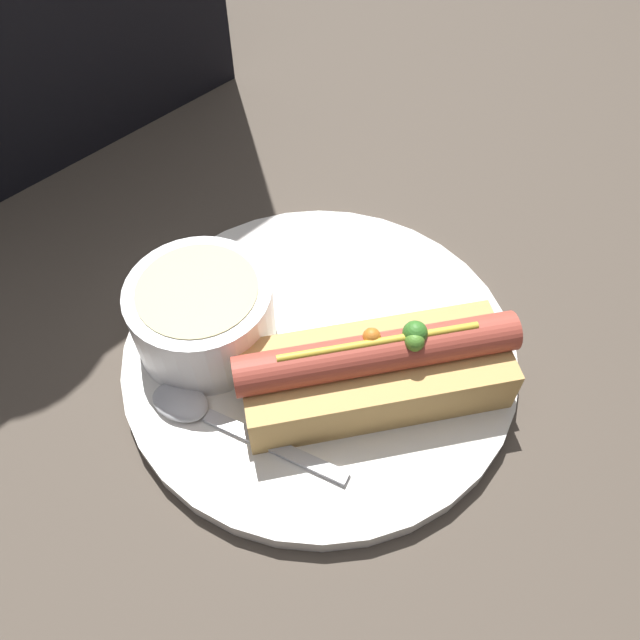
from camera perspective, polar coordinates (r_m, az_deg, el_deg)
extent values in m
plane|color=#4C4238|center=(0.46, 0.00, -3.39)|extent=(4.00, 4.00, 0.00)
cylinder|color=white|center=(0.45, 0.00, -2.90)|extent=(0.28, 0.28, 0.01)
cube|color=tan|center=(0.42, 5.37, -4.68)|extent=(0.18, 0.15, 0.04)
cylinder|color=#B24738|center=(0.40, 5.64, -2.72)|extent=(0.17, 0.12, 0.03)
sphere|color=#518C2D|center=(0.39, 8.64, -1.96)|extent=(0.01, 0.01, 0.01)
sphere|color=orange|center=(0.39, 5.12, -1.20)|extent=(0.01, 0.01, 0.01)
sphere|color=#387A28|center=(0.39, 8.68, -1.19)|extent=(0.02, 0.02, 0.02)
cylinder|color=gold|center=(0.39, 5.79, -1.68)|extent=(0.11, 0.08, 0.01)
cylinder|color=white|center=(0.44, -10.66, 0.48)|extent=(0.10, 0.10, 0.05)
cylinder|color=#D1C184|center=(0.42, -11.10, 2.33)|extent=(0.08, 0.08, 0.01)
cube|color=#B7B7BC|center=(0.41, -4.16, -11.45)|extent=(0.04, 0.10, 0.00)
ellipsoid|color=#B7B7BC|center=(0.43, -12.64, -7.30)|extent=(0.04, 0.05, 0.01)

